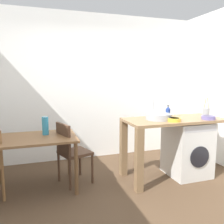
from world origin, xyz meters
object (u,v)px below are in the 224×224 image
(chair_opposite, at_px, (70,150))
(vase, at_px, (45,126))
(dining_table, at_px, (35,144))
(bottle_tall_green, at_px, (168,112))
(mixing_bowl, at_px, (174,119))
(utensil_crock, at_px, (206,112))
(colander, at_px, (208,117))
(washing_machine, at_px, (187,148))

(chair_opposite, distance_m, vase, 0.49)
(dining_table, distance_m, bottle_tall_green, 2.00)
(bottle_tall_green, relative_size, vase, 0.78)
(mixing_bowl, bearing_deg, vase, 163.26)
(mixing_bowl, height_order, utensil_crock, utensil_crock)
(dining_table, relative_size, colander, 5.50)
(mixing_bowl, distance_m, utensil_crock, 0.79)
(dining_table, bearing_deg, vase, 33.69)
(chair_opposite, xyz_separation_m, colander, (1.98, -0.47, 0.44))
(washing_machine, height_order, vase, vase)
(utensil_crock, bearing_deg, colander, -123.70)
(mixing_bowl, bearing_deg, washing_machine, 27.13)
(bottle_tall_green, height_order, utensil_crock, utensil_crock)
(chair_opposite, relative_size, colander, 4.50)
(washing_machine, xyz_separation_m, utensil_crock, (0.37, 0.05, 0.56))
(mixing_bowl, bearing_deg, bottle_tall_green, 76.67)
(chair_opposite, bearing_deg, vase, -122.14)
(washing_machine, relative_size, utensil_crock, 2.87)
(dining_table, height_order, mixing_bowl, mixing_bowl)
(vase, bearing_deg, washing_machine, -8.72)
(chair_opposite, xyz_separation_m, vase, (-0.33, 0.07, 0.36))
(washing_machine, xyz_separation_m, mixing_bowl, (-0.39, -0.20, 0.52))
(colander, bearing_deg, mixing_bowl, 178.00)
(mixing_bowl, relative_size, utensil_crock, 0.61)
(washing_machine, height_order, bottle_tall_green, bottle_tall_green)
(colander, bearing_deg, chair_opposite, 166.70)
(dining_table, height_order, utensil_crock, utensil_crock)
(chair_opposite, xyz_separation_m, utensil_crock, (2.16, -0.20, 0.48))
(chair_opposite, distance_m, bottle_tall_green, 1.57)
(utensil_crock, xyz_separation_m, colander, (-0.18, -0.27, -0.04))
(mixing_bowl, xyz_separation_m, colander, (0.57, -0.02, 0.00))
(bottle_tall_green, bearing_deg, mixing_bowl, -103.33)
(chair_opposite, bearing_deg, mixing_bowl, 52.97)
(bottle_tall_green, relative_size, utensil_crock, 0.66)
(washing_machine, distance_m, vase, 2.20)
(bottle_tall_green, distance_m, vase, 1.83)
(bottle_tall_green, xyz_separation_m, mixing_bowl, (-0.06, -0.27, -0.06))
(dining_table, distance_m, washing_machine, 2.30)
(vase, bearing_deg, bottle_tall_green, -7.90)
(bottle_tall_green, bearing_deg, colander, -29.95)
(chair_opposite, height_order, washing_machine, chair_opposite)
(bottle_tall_green, distance_m, utensil_crock, 0.69)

